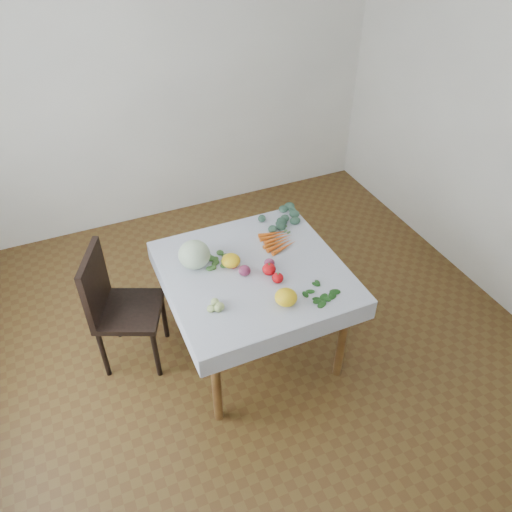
{
  "coord_description": "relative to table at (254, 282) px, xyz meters",
  "views": [
    {
      "loc": [
        -0.96,
        -2.23,
        2.85
      ],
      "look_at": [
        0.04,
        0.05,
        0.82
      ],
      "focal_mm": 35.0,
      "sensor_mm": 36.0,
      "label": 1
    }
  ],
  "objects": [
    {
      "name": "tomato_c",
      "position": [
        0.09,
        -0.16,
        0.13
      ],
      "size": [
        0.09,
        0.09,
        0.06
      ],
      "primitive_type": "ellipsoid",
      "rotation": [
        0.0,
        0.0,
        -0.31
      ],
      "color": "red",
      "rests_on": "tablecloth"
    },
    {
      "name": "tablecloth",
      "position": [
        0.0,
        0.0,
        0.1
      ],
      "size": [
        1.12,
        1.12,
        0.01
      ],
      "primitive_type": "cube",
      "color": "silver",
      "rests_on": "table"
    },
    {
      "name": "kale_bunch",
      "position": [
        0.39,
        0.45,
        0.12
      ],
      "size": [
        0.3,
        0.27,
        0.04
      ],
      "color": "#3C624C",
      "rests_on": "tablecloth"
    },
    {
      "name": "tomato_b",
      "position": [
        -0.12,
        0.08,
        0.14
      ],
      "size": [
        0.09,
        0.09,
        0.07
      ],
      "primitive_type": "ellipsoid",
      "rotation": [
        0.0,
        0.0,
        -0.18
      ],
      "color": "red",
      "rests_on": "tablecloth"
    },
    {
      "name": "onion_b",
      "position": [
        0.1,
        -0.01,
        0.13
      ],
      "size": [
        0.07,
        0.07,
        0.06
      ],
      "primitive_type": "ellipsoid",
      "rotation": [
        0.0,
        0.0,
        0.02
      ],
      "color": "#5B1A37",
      "rests_on": "tablecloth"
    },
    {
      "name": "onion_a",
      "position": [
        -0.07,
        -0.02,
        0.14
      ],
      "size": [
        0.1,
        0.1,
        0.07
      ],
      "primitive_type": "ellipsoid",
      "rotation": [
        0.0,
        0.0,
        0.31
      ],
      "color": "#5B1A37",
      "rests_on": "tablecloth"
    },
    {
      "name": "ground",
      "position": [
        0.0,
        0.0,
        -0.65
      ],
      "size": [
        4.0,
        4.0,
        0.0
      ],
      "primitive_type": "plane",
      "color": "brown"
    },
    {
      "name": "cabbage",
      "position": [
        -0.33,
        0.19,
        0.19
      ],
      "size": [
        0.27,
        0.27,
        0.18
      ],
      "primitive_type": "ellipsoid",
      "rotation": [
        0.0,
        0.0,
        0.38
      ],
      "color": "beige",
      "rests_on": "tablecloth"
    },
    {
      "name": "dill_bunch",
      "position": [
        -0.19,
        0.17,
        0.11
      ],
      "size": [
        0.2,
        0.16,
        0.02
      ],
      "color": "#447133",
      "rests_on": "tablecloth"
    },
    {
      "name": "tomato_d",
      "position": [
        0.07,
        -0.07,
        0.14
      ],
      "size": [
        0.11,
        0.11,
        0.08
      ],
      "primitive_type": "ellipsoid",
      "rotation": [
        0.0,
        0.0,
        0.34
      ],
      "color": "red",
      "rests_on": "tablecloth"
    },
    {
      "name": "table",
      "position": [
        0.0,
        0.0,
        0.0
      ],
      "size": [
        1.0,
        1.0,
        0.75
      ],
      "color": "brown",
      "rests_on": "ground"
    },
    {
      "name": "tomatillo_cluster",
      "position": [
        -0.32,
        -0.23,
        0.12
      ],
      "size": [
        0.09,
        0.12,
        0.04
      ],
      "color": "#C5DE80",
      "rests_on": "tablecloth"
    },
    {
      "name": "heirloom_back",
      "position": [
        -0.12,
        0.1,
        0.15
      ],
      "size": [
        0.13,
        0.13,
        0.09
      ],
      "primitive_type": "ellipsoid",
      "rotation": [
        0.0,
        0.0,
        -0.1
      ],
      "color": "yellow",
      "rests_on": "tablecloth"
    },
    {
      "name": "back_wall",
      "position": [
        0.0,
        2.0,
        0.7
      ],
      "size": [
        4.0,
        0.04,
        2.7
      ],
      "primitive_type": "cube",
      "color": "white",
      "rests_on": "ground"
    },
    {
      "name": "basil_bunch",
      "position": [
        0.26,
        -0.36,
        0.11
      ],
      "size": [
        0.28,
        0.19,
        0.01
      ],
      "color": "#1D541A",
      "rests_on": "tablecloth"
    },
    {
      "name": "heirloom_front",
      "position": [
        0.05,
        -0.35,
        0.15
      ],
      "size": [
        0.14,
        0.14,
        0.1
      ],
      "primitive_type": "ellipsoid",
      "rotation": [
        0.0,
        0.0,
        0.03
      ],
      "color": "yellow",
      "rests_on": "tablecloth"
    },
    {
      "name": "chair",
      "position": [
        -0.87,
        0.32,
        -0.13
      ],
      "size": [
        0.55,
        0.55,
        0.92
      ],
      "color": "black",
      "rests_on": "ground"
    },
    {
      "name": "tomato_a",
      "position": [
        -0.12,
        0.12,
        0.14
      ],
      "size": [
        0.09,
        0.09,
        0.07
      ],
      "primitive_type": "ellipsoid",
      "rotation": [
        0.0,
        0.0,
        0.18
      ],
      "color": "red",
      "rests_on": "tablecloth"
    },
    {
      "name": "carrot_bunch",
      "position": [
        0.27,
        0.2,
        0.12
      ],
      "size": [
        0.22,
        0.25,
        0.03
      ],
      "color": "#EE5A1A",
      "rests_on": "tablecloth"
    }
  ]
}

